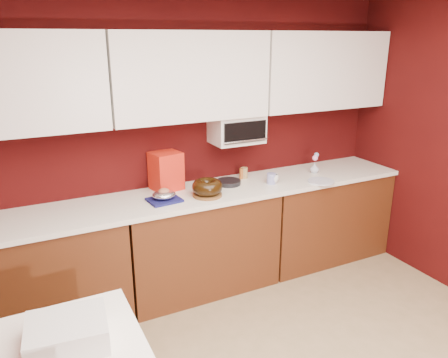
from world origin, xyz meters
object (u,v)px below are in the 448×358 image
at_px(bundt_cake, 207,187).
at_px(blue_jar, 271,179).
at_px(flower_vase, 314,167).
at_px(coffee_mug, 273,178).
at_px(newspaper_stack, 67,333).
at_px(foil_ham_nest, 164,195).
at_px(toaster_oven, 236,129).
at_px(pandoro_box, 166,171).

xyz_separation_m(bundt_cake, blue_jar, (0.64, 0.04, -0.03)).
bearing_deg(flower_vase, coffee_mug, -171.02).
xyz_separation_m(coffee_mug, newspaper_stack, (-1.94, -1.25, -0.13)).
xyz_separation_m(bundt_cake, foil_ham_nest, (-0.36, 0.05, -0.03)).
height_order(bundt_cake, coffee_mug, bundt_cake).
bearing_deg(foil_ham_nest, coffee_mug, 0.03).
distance_m(toaster_oven, coffee_mug, 0.54).
relative_size(coffee_mug, blue_jar, 1.04).
relative_size(pandoro_box, coffee_mug, 3.28).
relative_size(pandoro_box, blue_jar, 3.42).
bearing_deg(coffee_mug, flower_vase, 8.98).
bearing_deg(bundt_cake, foil_ham_nest, 172.50).
xyz_separation_m(flower_vase, newspaper_stack, (-2.47, -1.33, -0.14)).
distance_m(pandoro_box, newspaper_stack, 1.85).
bearing_deg(pandoro_box, blue_jar, -28.50).
bearing_deg(toaster_oven, flower_vase, -10.85).
bearing_deg(flower_vase, foil_ham_nest, -176.90).
height_order(foil_ham_nest, flower_vase, flower_vase).
distance_m(blue_jar, flower_vase, 0.56).
height_order(coffee_mug, flower_vase, flower_vase).
relative_size(toaster_oven, bundt_cake, 1.79).
bearing_deg(blue_jar, toaster_oven, 132.94).
relative_size(foil_ham_nest, flower_vase, 1.79).
xyz_separation_m(pandoro_box, blue_jar, (0.88, -0.28, -0.12)).
height_order(flower_vase, newspaper_stack, flower_vase).
bearing_deg(bundt_cake, pandoro_box, 126.87).
distance_m(toaster_oven, pandoro_box, 0.73).
relative_size(flower_vase, newspaper_stack, 0.29).
height_order(toaster_oven, coffee_mug, toaster_oven).
relative_size(foil_ham_nest, pandoro_box, 0.58).
relative_size(pandoro_box, flower_vase, 3.07).
bearing_deg(pandoro_box, coffee_mug, -27.49).
height_order(foil_ham_nest, newspaper_stack, foil_ham_nest).
distance_m(coffee_mug, blue_jar, 0.02).
bearing_deg(foil_ham_nest, pandoro_box, 66.74).
bearing_deg(newspaper_stack, bundt_cake, 43.19).
relative_size(pandoro_box, newspaper_stack, 0.88).
xyz_separation_m(bundt_cake, newspaper_stack, (-1.28, -1.20, -0.16)).
relative_size(foil_ham_nest, coffee_mug, 1.91).
distance_m(bundt_cake, pandoro_box, 0.41).
xyz_separation_m(toaster_oven, pandoro_box, (-0.66, 0.04, -0.31)).
distance_m(coffee_mug, flower_vase, 0.54).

